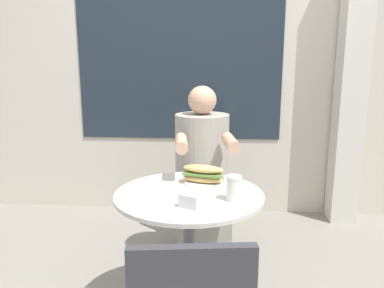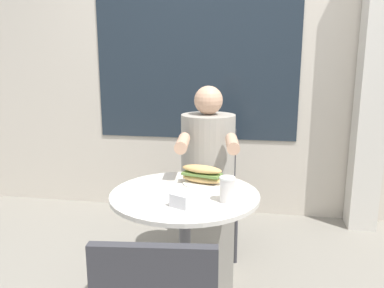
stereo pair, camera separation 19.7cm
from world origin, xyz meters
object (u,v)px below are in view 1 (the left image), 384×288
at_px(diner_chair, 202,178).
at_px(drink_cup, 234,188).
at_px(sandwich_on_plate, 203,175).
at_px(seated_diner, 202,193).
at_px(cafe_table, 189,229).

relative_size(diner_chair, drink_cup, 7.44).
distance_m(diner_chair, sandwich_on_plate, 0.79).
height_order(diner_chair, drink_cup, diner_chair).
bearing_deg(drink_cup, diner_chair, 100.86).
xyz_separation_m(seated_diner, drink_cup, (0.17, -0.63, 0.25)).
distance_m(diner_chair, drink_cup, 1.03).
relative_size(cafe_table, sandwich_on_plate, 3.14).
bearing_deg(cafe_table, drink_cup, -21.36).
distance_m(cafe_table, drink_cup, 0.34).
distance_m(cafe_table, seated_diner, 0.55).
height_order(cafe_table, seated_diner, seated_diner).
relative_size(sandwich_on_plate, drink_cup, 1.98).
bearing_deg(sandwich_on_plate, diner_chair, 92.80).
xyz_separation_m(seated_diner, sandwich_on_plate, (0.02, -0.40, 0.24)).
xyz_separation_m(diner_chair, drink_cup, (0.19, -0.98, 0.26)).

